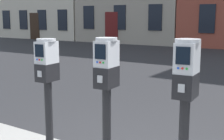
# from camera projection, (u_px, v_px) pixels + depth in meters

# --- Properties ---
(parking_meter_near_kerb) EXTENTS (0.23, 0.26, 1.37)m
(parking_meter_near_kerb) POSITION_uv_depth(u_px,v_px,m) (47.00, 76.00, 3.52)
(parking_meter_near_kerb) COLOR black
(parking_meter_near_kerb) RESTS_ON sidewalk_slab
(parking_meter_twin_adjacent) EXTENTS (0.23, 0.26, 1.41)m
(parking_meter_twin_adjacent) POSITION_uv_depth(u_px,v_px,m) (107.00, 81.00, 3.07)
(parking_meter_twin_adjacent) COLOR black
(parking_meter_twin_adjacent) RESTS_ON sidewalk_slab
(parking_meter_end_of_row) EXTENTS (0.23, 0.26, 1.43)m
(parking_meter_end_of_row) POSITION_uv_depth(u_px,v_px,m) (186.00, 90.00, 2.63)
(parking_meter_end_of_row) COLOR black
(parking_meter_end_of_row) RESTS_ON sidewalk_slab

